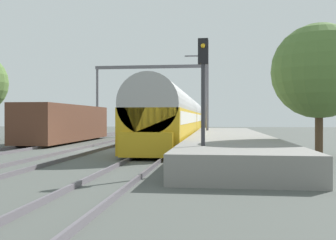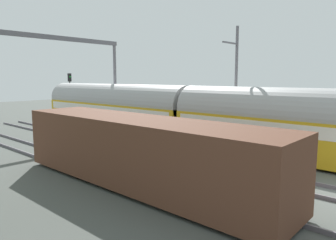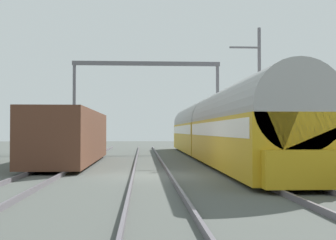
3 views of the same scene
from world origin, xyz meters
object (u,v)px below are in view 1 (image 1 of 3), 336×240
at_px(railway_signal_far, 207,108).
at_px(catenary_gantry, 151,85).
at_px(passenger_train, 180,117).
at_px(railway_signal_near, 203,86).
at_px(person_crossing, 203,125).
at_px(freight_car, 66,123).

distance_m(railway_signal_far, catenary_gantry, 10.26).
relative_size(passenger_train, railway_signal_near, 7.01).
relative_size(person_crossing, catenary_gantry, 0.13).
bearing_deg(railway_signal_far, freight_car, -114.97).
bearing_deg(person_crossing, railway_signal_far, -44.26).
height_order(person_crossing, catenary_gantry, catenary_gantry).
xyz_separation_m(freight_car, railway_signal_far, (10.41, 22.35, 1.73)).
relative_size(passenger_train, catenary_gantry, 2.55).
relative_size(passenger_train, railway_signal_far, 6.57).
height_order(passenger_train, catenary_gantry, catenary_gantry).
bearing_deg(railway_signal_near, person_crossing, 91.86).
distance_m(railway_signal_near, railway_signal_far, 37.70).
relative_size(passenger_train, freight_car, 2.53).
height_order(freight_car, person_crossing, freight_car).
bearing_deg(freight_car, person_crossing, 57.24).
distance_m(passenger_train, freight_car, 9.43).
distance_m(person_crossing, catenary_gantry, 7.52).
height_order(passenger_train, person_crossing, passenger_train).
bearing_deg(freight_car, catenary_gantry, 73.70).
bearing_deg(catenary_gantry, railway_signal_far, 51.79).
xyz_separation_m(person_crossing, railway_signal_near, (1.01, -30.99, 2.00)).
bearing_deg(railway_signal_far, person_crossing, -92.92).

